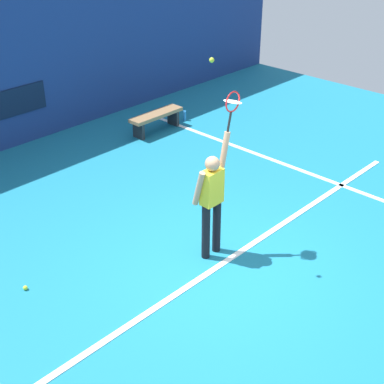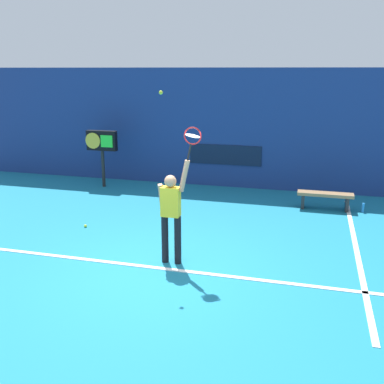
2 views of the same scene
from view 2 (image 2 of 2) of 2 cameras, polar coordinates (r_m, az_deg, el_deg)
ground_plane at (r=8.34m, az=-4.33°, el=-9.76°), size 18.00×18.00×0.00m
back_wall at (r=13.78m, az=4.38°, el=8.00°), size 18.00×0.20×3.57m
sponsor_banner_center at (r=13.78m, az=4.22°, el=4.70°), size 2.20×0.03×0.60m
court_baseline at (r=8.38m, az=-4.21°, el=-9.58°), size 10.00×0.10×0.01m
court_sideline at (r=9.81m, az=20.05°, el=-6.71°), size 0.10×7.00×0.01m
tennis_player at (r=8.26m, az=-2.66°, el=-2.45°), size 0.61×0.31×1.99m
tennis_racket at (r=7.83m, az=0.04°, el=6.88°), size 0.37×0.27×0.63m
tennis_ball at (r=7.85m, az=-3.97°, el=12.45°), size 0.07×0.07×0.07m
scoreboard_clock at (r=13.98m, az=-11.36°, el=6.07°), size 0.96×0.20×1.73m
court_bench at (r=12.12m, az=16.49°, el=-0.58°), size 1.40×0.36×0.45m
water_bottle at (r=12.25m, az=20.81°, el=-1.87°), size 0.07×0.07×0.24m
spare_ball at (r=10.69m, az=-13.33°, el=-4.19°), size 0.07×0.07×0.07m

